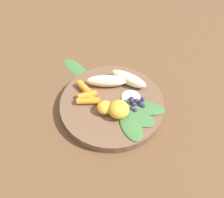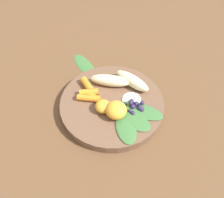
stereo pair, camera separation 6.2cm
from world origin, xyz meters
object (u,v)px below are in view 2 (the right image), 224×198
at_px(banana_peeled_left, 109,81).
at_px(bowl, 112,104).
at_px(kale_leaf_stray, 84,64).
at_px(banana_peeled_right, 132,81).
at_px(orange_segment_near, 116,110).

bearing_deg(banana_peeled_left, bowl, 107.01).
relative_size(banana_peeled_left, kale_leaf_stray, 0.93).
height_order(banana_peeled_left, banana_peeled_right, same).
xyz_separation_m(bowl, kale_leaf_stray, (-0.07, 0.18, -0.01)).
distance_m(bowl, banana_peeled_right, 0.09).
xyz_separation_m(banana_peeled_left, kale_leaf_stray, (-0.07, 0.12, -0.04)).
xyz_separation_m(bowl, banana_peeled_left, (-0.00, 0.06, 0.03)).
bearing_deg(banana_peeled_left, orange_segment_near, 109.54).
relative_size(banana_peeled_right, kale_leaf_stray, 0.93).
xyz_separation_m(orange_segment_near, kale_leaf_stray, (-0.08, 0.22, -0.04)).
bearing_deg(banana_peeled_right, orange_segment_near, 107.09).
xyz_separation_m(banana_peeled_right, orange_segment_near, (-0.06, -0.10, 0.00)).
height_order(banana_peeled_right, orange_segment_near, orange_segment_near).
distance_m(banana_peeled_left, kale_leaf_stray, 0.14).
xyz_separation_m(bowl, banana_peeled_right, (0.06, 0.05, 0.03)).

